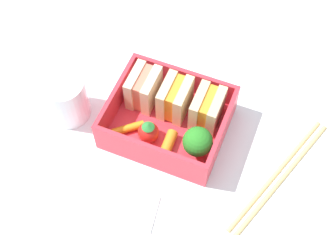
{
  "coord_description": "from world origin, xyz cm",
  "views": [
    {
      "loc": [
        12.56,
        -31.22,
        56.94
      ],
      "look_at": [
        0.0,
        0.0,
        2.7
      ],
      "focal_mm": 50.0,
      "sensor_mm": 36.0,
      "label": 1
    }
  ],
  "objects": [
    {
      "name": "chopstick_pair",
      "position": [
        16.55,
        -1.46,
        0.35
      ],
      "size": [
        8.73,
        20.48,
        0.7
      ],
      "color": "tan",
      "rests_on": "ground_plane"
    },
    {
      "name": "bento_tray",
      "position": [
        0.0,
        0.0,
        0.6
      ],
      "size": [
        15.88,
        13.3,
        1.2
      ],
      "primitive_type": "cube",
      "color": "#E0303D",
      "rests_on": "ground_plane"
    },
    {
      "name": "sandwich_center_left",
      "position": [
        0.0,
        2.59,
        3.86
      ],
      "size": [
        3.68,
        5.18,
        5.31
      ],
      "color": "#DBBB8A",
      "rests_on": "bento_tray"
    },
    {
      "name": "ground_plane",
      "position": [
        0.0,
        0.0,
        -1.0
      ],
      "size": [
        120.0,
        120.0,
        2.0
      ],
      "primitive_type": "cube",
      "color": "silver"
    },
    {
      "name": "broccoli_floret",
      "position": [
        5.29,
        -2.94,
        4.28
      ],
      "size": [
        3.96,
        3.96,
        5.16
      ],
      "color": "#8BC56B",
      "rests_on": "bento_tray"
    },
    {
      "name": "bento_rim",
      "position": [
        0.0,
        0.0,
        3.34
      ],
      "size": [
        15.88,
        13.3,
        4.29
      ],
      "color": "#E0303D",
      "rests_on": "bento_tray"
    },
    {
      "name": "folded_napkin",
      "position": [
        -2.11,
        -15.07,
        0.2
      ],
      "size": [
        12.62,
        10.22,
        0.4
      ],
      "primitive_type": "cube",
      "rotation": [
        0.0,
        0.0,
        0.14
      ],
      "color": "white",
      "rests_on": "ground_plane"
    },
    {
      "name": "drinking_glass",
      "position": [
        -14.04,
        -2.81,
        3.54
      ],
      "size": [
        5.99,
        5.99,
        7.08
      ],
      "primitive_type": "cylinder",
      "color": "white",
      "rests_on": "ground_plane"
    },
    {
      "name": "carrot_stick_left",
      "position": [
        -4.9,
        -3.33,
        1.74
      ],
      "size": [
        4.64,
        4.18,
        1.08
      ],
      "primitive_type": "cylinder",
      "rotation": [
        1.57,
        0.0,
        2.28
      ],
      "color": "orange",
      "rests_on": "bento_tray"
    },
    {
      "name": "sandwich_left",
      "position": [
        -4.69,
        2.59,
        3.86
      ],
      "size": [
        3.68,
        5.18,
        5.31
      ],
      "color": "beige",
      "rests_on": "bento_tray"
    },
    {
      "name": "strawberry_far_left",
      "position": [
        -1.57,
        -3.13,
        2.77
      ],
      "size": [
        2.89,
        2.89,
        3.49
      ],
      "color": "red",
      "rests_on": "bento_tray"
    },
    {
      "name": "carrot_stick_far_left",
      "position": [
        1.41,
        -3.27,
        1.94
      ],
      "size": [
        1.63,
        3.62,
        1.48
      ],
      "primitive_type": "cylinder",
      "rotation": [
        1.57,
        0.0,
        3.18
      ],
      "color": "orange",
      "rests_on": "bento_tray"
    },
    {
      "name": "sandwich_center",
      "position": [
        4.69,
        2.59,
        3.86
      ],
      "size": [
        3.68,
        5.18,
        5.31
      ],
      "color": "#D7B485",
      "rests_on": "bento_tray"
    }
  ]
}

